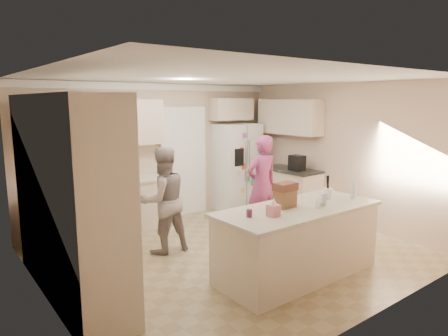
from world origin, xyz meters
TOP-DOWN VIEW (x-y plane):
  - floor at (0.00, 0.00)m, footprint 5.20×4.60m
  - ceiling at (0.00, 0.00)m, footprint 5.20×4.60m
  - wall_back at (0.00, 2.31)m, footprint 5.20×0.02m
  - wall_front at (0.00, -2.31)m, footprint 5.20×0.02m
  - wall_left at (-2.61, 0.00)m, footprint 0.02×4.60m
  - wall_right at (2.61, 0.00)m, footprint 0.02×4.60m
  - crown_back at (0.00, 2.26)m, footprint 5.20×0.08m
  - pantry_bank at (-2.30, 0.20)m, footprint 0.60×2.60m
  - back_base_cab at (-1.15, 2.00)m, footprint 2.20×0.60m
  - back_countertop at (-1.15, 1.99)m, footprint 2.24×0.63m
  - back_upper_cab at (-1.15, 2.12)m, footprint 2.20×0.35m
  - doorway_opening at (0.55, 2.28)m, footprint 0.90×0.06m
  - doorway_casing at (0.55, 2.24)m, footprint 1.02×0.03m
  - wall_frame_upper at (0.02, 2.27)m, footprint 0.15×0.02m
  - wall_frame_lower at (0.02, 2.27)m, footprint 0.15×0.02m
  - refrigerator at (1.71, 2.03)m, footprint 0.92×0.72m
  - fridge_seam at (1.71, 1.67)m, footprint 0.02×0.02m
  - fridge_dispenser at (1.49, 1.66)m, footprint 0.22×0.03m
  - fridge_handle_l at (1.66, 1.66)m, footprint 0.02×0.02m
  - fridge_handle_r at (1.76, 1.66)m, footprint 0.02×0.02m
  - over_fridge_cab at (1.65, 2.12)m, footprint 0.95×0.35m
  - right_base_cab at (2.30, 1.00)m, footprint 0.60×1.20m
  - right_countertop at (2.29, 1.00)m, footprint 0.63×1.24m
  - right_upper_cab at (2.43, 1.20)m, footprint 0.35×1.50m
  - coffee_maker at (2.25, 0.80)m, footprint 0.22×0.28m
  - island_base at (0.20, -1.10)m, footprint 2.20×0.90m
  - island_top at (0.20, -1.10)m, footprint 2.28×0.96m
  - utensil_crock at (0.85, -1.05)m, footprint 0.13×0.13m
  - tissue_box at (-0.35, -1.20)m, footprint 0.13×0.13m
  - tissue_plume at (-0.35, -1.20)m, footprint 0.08×0.08m
  - dollhouse_body at (0.05, -1.00)m, footprint 0.26×0.18m
  - dollhouse_roof at (0.05, -1.00)m, footprint 0.28×0.20m
  - jam_jar at (-0.60, -1.05)m, footprint 0.07×0.07m
  - greeting_card_a at (0.35, -1.30)m, footprint 0.12×0.06m
  - greeting_card_b at (0.50, -1.25)m, footprint 0.12×0.05m
  - water_bottle at (1.15, -1.25)m, footprint 0.07×0.07m
  - shaker_salt at (1.02, -0.88)m, footprint 0.05×0.05m
  - shaker_pepper at (1.09, -0.88)m, footprint 0.05×0.05m
  - teen_boy at (-0.78, 0.70)m, footprint 0.80×0.64m
  - teen_girl at (1.04, 0.50)m, footprint 0.64×0.44m
  - fridge_magnets at (1.71, 1.66)m, footprint 0.76×0.02m

SIDE VIEW (x-z plane):
  - floor at x=0.00m, z-range -0.02..0.00m
  - back_base_cab at x=-1.15m, z-range 0.00..0.88m
  - right_base_cab at x=2.30m, z-range 0.00..0.88m
  - island_base at x=0.20m, z-range 0.00..0.88m
  - teen_boy at x=-0.78m, z-range 0.00..1.60m
  - teen_girl at x=1.04m, z-range 0.00..1.70m
  - back_countertop at x=-1.15m, z-range 0.88..0.92m
  - refrigerator at x=1.71m, z-range 0.00..1.80m
  - fridge_seam at x=1.71m, z-range 0.01..1.79m
  - right_countertop at x=2.29m, z-range 0.88..0.92m
  - island_top at x=0.20m, z-range 0.88..0.93m
  - fridge_magnets at x=1.71m, z-range 0.18..1.62m
  - jam_jar at x=-0.60m, z-range 0.93..1.02m
  - shaker_salt at x=1.02m, z-range 0.93..1.02m
  - shaker_pepper at x=1.09m, z-range 0.93..1.02m
  - tissue_box at x=-0.35m, z-range 0.93..1.07m
  - utensil_crock at x=0.85m, z-range 0.93..1.07m
  - greeting_card_a at x=0.35m, z-range 0.93..1.08m
  - greeting_card_b at x=0.50m, z-range 0.93..1.08m
  - dollhouse_body at x=0.05m, z-range 0.93..1.15m
  - water_bottle at x=1.15m, z-range 0.92..1.17m
  - doorway_opening at x=0.55m, z-range 0.00..2.10m
  - doorway_casing at x=0.55m, z-range -0.06..2.16m
  - fridge_handle_l at x=1.66m, z-range 0.62..1.48m
  - fridge_handle_r at x=1.76m, z-range 0.62..1.48m
  - coffee_maker at x=2.25m, z-range 0.92..1.22m
  - tissue_plume at x=-0.35m, z-range 1.06..1.15m
  - fridge_dispenser at x=1.49m, z-range 0.97..1.32m
  - pantry_bank at x=-2.30m, z-range 0.00..2.35m
  - dollhouse_roof at x=0.05m, z-range 1.15..1.25m
  - wall_frame_lower at x=0.02m, z-range 1.18..1.38m
  - wall_back at x=0.00m, z-range 0.00..2.60m
  - wall_front at x=0.00m, z-range 0.00..2.60m
  - wall_left at x=-2.61m, z-range 0.00..2.60m
  - wall_right at x=2.61m, z-range 0.00..2.60m
  - wall_frame_upper at x=0.02m, z-range 1.45..1.65m
  - back_upper_cab at x=-1.15m, z-range 1.50..2.30m
  - right_upper_cab at x=2.43m, z-range 1.60..2.30m
  - over_fridge_cab at x=1.65m, z-range 1.88..2.33m
  - crown_back at x=0.00m, z-range 2.47..2.59m
  - ceiling at x=0.00m, z-range 2.60..2.62m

